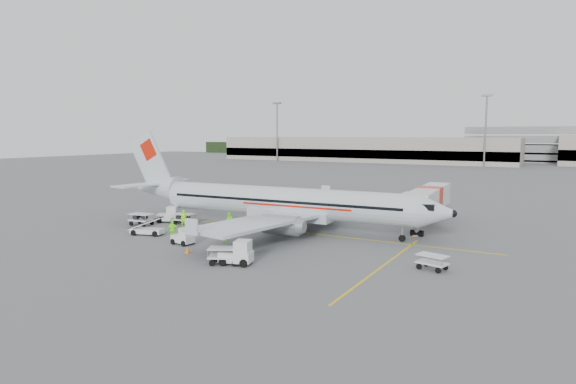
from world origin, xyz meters
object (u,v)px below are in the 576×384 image
jet_bridge (429,207)px  belt_loader (147,223)px  tug_mid (183,236)px  tug_fore (236,252)px  aircraft (284,182)px  tug_aft (168,214)px

jet_bridge → belt_loader: size_ratio=3.80×
belt_loader → tug_mid: belt_loader is taller
jet_bridge → tug_fore: 24.93m
tug_mid → jet_bridge: bearing=55.0°
belt_loader → tug_mid: bearing=-29.8°
belt_loader → tug_mid: size_ratio=2.12×
belt_loader → tug_fore: belt_loader is taller
jet_bridge → aircraft: bearing=-145.1°
aircraft → tug_mid: aircraft is taller
tug_fore → tug_aft: (-17.28, 10.93, -0.03)m
jet_bridge → tug_aft: bearing=-157.5°
jet_bridge → tug_aft: (-26.53, -12.18, -1.24)m
tug_mid → tug_aft: tug_aft is taller
tug_fore → tug_mid: 8.83m
tug_fore → belt_loader: bearing=146.0°
tug_mid → tug_fore: bearing=-15.2°
jet_bridge → tug_mid: jet_bridge is taller
aircraft → tug_fore: aircraft is taller
tug_fore → tug_aft: tug_fore is taller
aircraft → tug_mid: bearing=-117.5°
aircraft → tug_aft: size_ratio=15.48×
belt_loader → jet_bridge: bearing=22.3°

